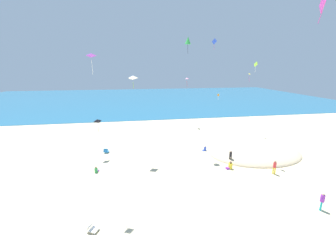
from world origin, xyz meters
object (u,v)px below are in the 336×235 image
(person_5, at_px, (322,200))
(kite_blue, at_px, (214,42))
(person_4, at_px, (230,166))
(beach_chair_far_right, at_px, (106,151))
(person_6, at_px, (231,155))
(person_2, at_px, (96,170))
(person_1, at_px, (205,149))
(kite_black, at_px, (98,121))
(kite_green, at_px, (188,40))
(kite_orange, at_px, (218,95))
(kite_white, at_px, (133,77))
(kite_purple, at_px, (91,55))
(kite_magenta, at_px, (322,4))
(beach_chair_far_left, at_px, (92,228))
(kite_lime, at_px, (256,65))
(person_3, at_px, (275,166))
(kite_pink, at_px, (187,78))
(kite_yellow, at_px, (250,74))

(person_5, distance_m, kite_blue, 23.15)
(person_4, bearing_deg, person_5, 117.02)
(beach_chair_far_right, bearing_deg, person_6, -93.96)
(person_2, bearing_deg, beach_chair_far_right, 20.40)
(person_1, relative_size, kite_black, 0.41)
(kite_green, relative_size, kite_orange, 1.45)
(kite_white, height_order, kite_purple, kite_purple)
(kite_green, distance_m, kite_black, 13.30)
(kite_white, bearing_deg, kite_magenta, -40.37)
(beach_chair_far_left, distance_m, kite_purple, 11.17)
(kite_orange, relative_size, kite_purple, 0.86)
(kite_green, bearing_deg, kite_lime, -23.97)
(beach_chair_far_left, xyz_separation_m, person_3, (16.05, 4.59, 0.55))
(beach_chair_far_left, relative_size, kite_purple, 0.57)
(kite_purple, bearing_deg, kite_green, 42.98)
(kite_orange, bearing_deg, person_5, -95.25)
(person_3, bearing_deg, person_5, -152.54)
(beach_chair_far_right, xyz_separation_m, person_4, (13.10, -6.00, 0.04))
(beach_chair_far_right, bearing_deg, kite_white, -103.89)
(person_1, distance_m, kite_pink, 14.18)
(kite_pink, height_order, kite_magenta, kite_magenta)
(beach_chair_far_right, height_order, kite_lime, kite_lime)
(person_5, height_order, kite_blue, kite_blue)
(person_4, bearing_deg, person_3, 154.58)
(person_5, bearing_deg, person_4, -10.03)
(beach_chair_far_right, height_order, kite_magenta, kite_magenta)
(person_4, xyz_separation_m, kite_lime, (3.12, 2.26, 10.11))
(person_6, relative_size, kite_black, 0.89)
(kite_blue, bearing_deg, kite_purple, -133.60)
(kite_lime, height_order, kite_green, kite_green)
(beach_chair_far_left, relative_size, kite_pink, 0.53)
(kite_pink, relative_size, kite_yellow, 1.22)
(person_5, bearing_deg, person_1, -16.77)
(kite_lime, relative_size, kite_black, 0.69)
(beach_chair_far_left, relative_size, kite_magenta, 0.49)
(kite_magenta, xyz_separation_m, kite_black, (-15.59, 10.72, -9.41))
(person_4, distance_m, kite_blue, 18.43)
(beach_chair_far_left, xyz_separation_m, kite_magenta, (14.32, 0.45, 13.56))
(kite_blue, bearing_deg, kite_magenta, -91.18)
(person_1, xyz_separation_m, person_3, (4.76, -6.49, 0.57))
(person_3, distance_m, kite_blue, 19.12)
(person_6, height_order, kite_white, kite_white)
(kite_orange, bearing_deg, kite_green, -125.86)
(kite_green, bearing_deg, person_3, -43.44)
(person_5, relative_size, kite_white, 0.98)
(person_4, xyz_separation_m, kite_magenta, (2.03, -5.78, 13.50))
(person_3, distance_m, person_5, 5.16)
(person_6, bearing_deg, person_4, 178.90)
(person_6, height_order, kite_yellow, kite_yellow)
(person_5, height_order, kite_pink, kite_pink)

